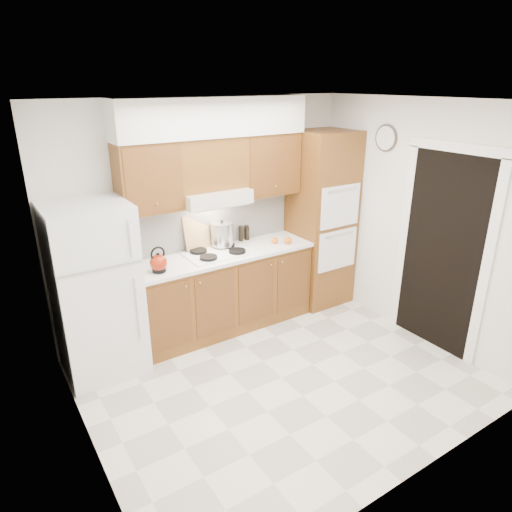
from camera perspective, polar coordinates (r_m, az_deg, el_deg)
The scene contains 26 objects.
floor at distance 4.68m, azimuth 3.22°, elevation -14.94°, with size 3.60×3.60×0.00m, color beige.
ceiling at distance 3.79m, azimuth 4.06°, elevation 18.76°, with size 3.60×3.60×0.00m, color white.
wall_back at distance 5.27m, azimuth -6.17°, elevation 5.01°, with size 3.60×0.02×2.60m, color silver.
wall_left at distance 3.39m, azimuth -21.84°, elevation -5.91°, with size 0.02×3.00×2.60m, color silver.
wall_right at distance 5.28m, azimuth 19.56°, elevation 3.91°, with size 0.02×3.00×2.60m, color silver.
fridge at distance 4.66m, azimuth -19.42°, elevation -4.14°, with size 0.75×0.72×1.72m, color white.
base_cabinets at distance 5.33m, azimuth -4.09°, elevation -4.50°, with size 2.11×0.60×0.90m, color brown.
countertop at distance 5.14m, azimuth -4.17°, elevation 0.19°, with size 2.13×0.62×0.04m, color white.
backsplash at distance 5.29m, azimuth -5.82°, elevation 4.18°, with size 2.11×0.03×0.56m, color white.
oven_cabinet at distance 5.85m, azimuth 8.10°, elevation 4.50°, with size 0.70×0.65×2.20m, color brown.
upper_cab_left at distance 4.72m, azimuth -13.33°, elevation 9.54°, with size 0.63×0.33×0.70m, color brown.
upper_cab_right at distance 5.36m, azimuth 1.37°, elevation 11.44°, with size 0.73×0.33×0.70m, color brown.
range_hood at distance 4.99m, azimuth -5.35°, elevation 7.40°, with size 0.75×0.45×0.15m, color silver.
upper_cab_over_hood at distance 4.98m, azimuth -5.82°, elevation 11.45°, with size 0.75×0.33×0.55m, color brown.
soffit at distance 4.93m, azimuth -5.41°, elevation 16.94°, with size 2.13×0.36×0.40m, color silver.
cooktop at distance 5.12m, azimuth -4.77°, elevation 0.41°, with size 0.74×0.50×0.01m, color white.
doorway at distance 5.15m, azimuth 22.16°, elevation 0.21°, with size 0.02×0.90×2.10m, color black.
wall_clock at distance 5.44m, azimuth 15.95°, elevation 14.00°, with size 0.30×0.30×0.02m, color #3F3833.
kettle at distance 4.68m, azimuth -12.09°, elevation -0.86°, with size 0.18×0.18×0.18m, color maroon.
cutting_board at distance 5.20m, azimuth -7.45°, elevation 2.90°, with size 0.32×0.02×0.42m, color tan.
stock_pot at distance 5.25m, azimuth -4.25°, elevation 2.74°, with size 0.25×0.25×0.26m, color silver.
condiment_a at distance 5.47m, azimuth -1.90°, elevation 2.81°, with size 0.05×0.05×0.19m, color black.
condiment_b at distance 5.54m, azimuth -1.18°, elevation 2.96°, with size 0.05×0.05×0.17m, color black.
condiment_c at distance 5.52m, azimuth -1.11°, elevation 2.81°, with size 0.05×0.05×0.16m, color black.
orange_near at distance 5.40m, azimuth 4.03°, elevation 1.97°, with size 0.09×0.09×0.09m, color #E95C0C.
orange_far at distance 5.40m, azimuth 2.37°, elevation 1.94°, with size 0.08×0.08×0.08m, color orange.
Camera 1 is at (-2.27, -3.03, 2.76)m, focal length 32.00 mm.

